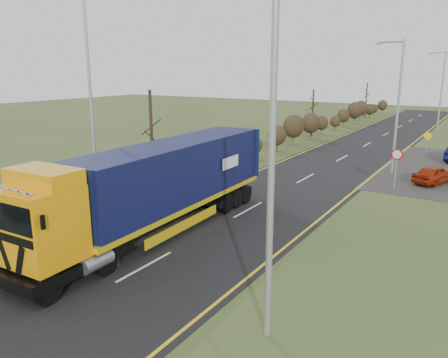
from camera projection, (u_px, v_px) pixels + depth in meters
name	position (u px, v px, depth m)	size (l,w,h in m)	color
ground	(205.00, 234.00, 19.62)	(160.00, 160.00, 0.00)	#3B4A20
road	(294.00, 185.00, 27.84)	(8.00, 120.00, 0.02)	black
layby	(427.00, 168.00, 32.72)	(6.00, 18.00, 0.02)	#2A2826
lane_markings	(292.00, 186.00, 27.58)	(7.52, 116.00, 0.01)	yellow
hedgerow	(198.00, 156.00, 28.80)	(2.24, 102.04, 6.05)	black
lorry	(159.00, 184.00, 19.15)	(2.85, 14.70, 4.08)	black
car_red_hatchback	(434.00, 175.00, 28.11)	(1.39, 3.45, 1.18)	#921F07
streetlight_near	(268.00, 155.00, 10.98)	(1.97, 0.19, 9.26)	#A0A3A6
streetlight_mid	(397.00, 102.00, 29.82)	(1.94, 0.18, 9.11)	#A0A3A6
streetlight_far	(441.00, 88.00, 50.28)	(1.94, 0.18, 9.13)	#A0A3A6
left_pole	(91.00, 101.00, 22.20)	(0.16, 0.16, 11.21)	#A0A3A6
speed_sign	(396.00, 161.00, 26.53)	(0.69, 0.10, 2.51)	#A0A3A6
warning_board	(427.00, 140.00, 37.58)	(0.75, 0.11, 1.97)	#A0A3A6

